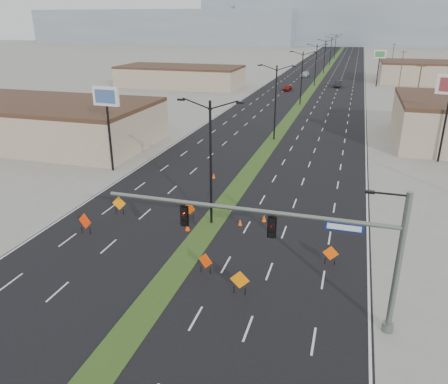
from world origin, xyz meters
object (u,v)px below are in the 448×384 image
(cone_2, at_px, (264,218))
(cone_1, at_px, (240,222))
(construction_sign_0, at_px, (119,204))
(streetlight_5, at_px, (331,50))
(construction_sign_4, at_px, (240,281))
(pole_sign_west, at_px, (106,103))
(construction_sign_3, at_px, (205,262))
(construction_sign_5, at_px, (331,254))
(cone_0, at_px, (187,227))
(streetlight_2, at_px, (302,77))
(construction_sign_2, at_px, (189,209))
(streetlight_6, at_px, (335,46))
(construction_sign_1, at_px, (85,222))
(car_far, at_px, (305,74))
(pole_sign_east_far, at_px, (380,57))
(car_left, at_px, (287,88))
(streetlight_3, at_px, (316,64))
(streetlight_1, at_px, (276,100))
(car_mid, at_px, (338,84))
(streetlight_0, at_px, (211,160))
(cone_3, at_px, (214,176))
(signal_mast, at_px, (306,240))
(streetlight_4, at_px, (325,55))

(cone_2, bearing_deg, cone_1, -143.28)
(construction_sign_0, bearing_deg, streetlight_5, 82.53)
(construction_sign_4, relative_size, pole_sign_west, 0.17)
(construction_sign_3, height_order, construction_sign_5, construction_sign_3)
(cone_0, distance_m, cone_1, 4.30)
(streetlight_2, relative_size, construction_sign_2, 6.45)
(streetlight_6, bearing_deg, cone_0, -90.47)
(construction_sign_2, relative_size, cone_0, 2.35)
(construction_sign_1, height_order, cone_2, construction_sign_1)
(car_far, bearing_deg, pole_sign_east_far, -33.68)
(streetlight_2, xyz_separation_m, construction_sign_2, (-2.00, -55.75, -4.51))
(car_left, bearing_deg, cone_1, -76.87)
(streetlight_2, distance_m, streetlight_3, 28.00)
(construction_sign_1, relative_size, cone_2, 2.83)
(streetlight_1, xyz_separation_m, streetlight_2, (0.00, 28.00, 0.00))
(construction_sign_4, xyz_separation_m, cone_2, (-0.67, 10.51, -0.63))
(construction_sign_2, bearing_deg, cone_2, 28.82)
(car_mid, xyz_separation_m, construction_sign_0, (-13.86, -83.73, 0.22))
(streetlight_0, bearing_deg, construction_sign_5, -22.03)
(cone_0, bearing_deg, streetlight_2, 88.62)
(pole_sign_west, bearing_deg, streetlight_0, -30.58)
(cone_1, distance_m, cone_2, 2.13)
(construction_sign_2, bearing_deg, construction_sign_3, -45.08)
(streetlight_3, bearing_deg, car_left, -116.96)
(car_far, relative_size, cone_3, 8.50)
(car_mid, height_order, construction_sign_1, construction_sign_1)
(car_left, distance_m, cone_2, 72.78)
(signal_mast, xyz_separation_m, streetlight_1, (-8.56, 38.00, 0.63))
(car_left, bearing_deg, construction_sign_2, -80.25)
(streetlight_5, height_order, car_mid, streetlight_5)
(streetlight_4, distance_m, pole_sign_west, 103.35)
(streetlight_4, height_order, streetlight_5, same)
(construction_sign_4, xyz_separation_m, cone_3, (-7.90, 19.41, -0.66))
(construction_sign_5, relative_size, pole_sign_west, 0.16)
(car_mid, relative_size, cone_0, 6.71)
(signal_mast, relative_size, cone_2, 26.88)
(pole_sign_west, bearing_deg, cone_1, -26.17)
(streetlight_0, bearing_deg, cone_2, 20.26)
(signal_mast, relative_size, car_left, 4.19)
(car_mid, bearing_deg, car_left, -138.95)
(construction_sign_5, bearing_deg, construction_sign_3, -155.84)
(car_mid, relative_size, construction_sign_5, 3.12)
(streetlight_1, height_order, streetlight_2, same)
(construction_sign_2, distance_m, construction_sign_5, 12.49)
(cone_1, xyz_separation_m, cone_3, (-5.52, 10.18, 0.00))
(construction_sign_4, bearing_deg, cone_3, 109.84)
(construction_sign_1, xyz_separation_m, cone_3, (5.61, 15.02, -0.73))
(cone_3, bearing_deg, construction_sign_1, -110.46)
(streetlight_6, distance_m, construction_sign_4, 177.12)
(car_mid, bearing_deg, signal_mast, -87.88)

